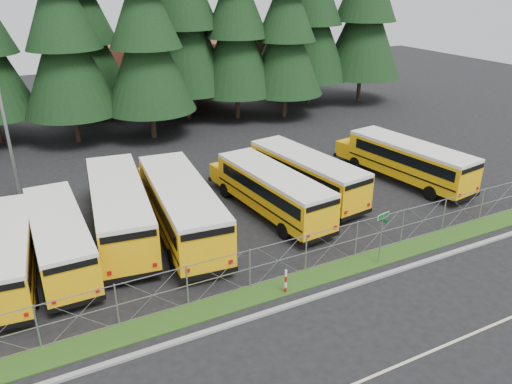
# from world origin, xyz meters

# --- Properties ---
(ground) EXTENTS (120.00, 120.00, 0.00)m
(ground) POSITION_xyz_m (0.00, 0.00, 0.00)
(ground) COLOR black
(ground) RESTS_ON ground
(curb) EXTENTS (50.00, 0.25, 0.12)m
(curb) POSITION_xyz_m (0.00, -3.10, 0.06)
(curb) COLOR gray
(curb) RESTS_ON ground
(grass_verge) EXTENTS (50.00, 1.40, 0.06)m
(grass_verge) POSITION_xyz_m (0.00, -1.70, 0.03)
(grass_verge) COLOR #1E4513
(grass_verge) RESTS_ON ground
(road_lane_line) EXTENTS (50.00, 0.12, 0.01)m
(road_lane_line) POSITION_xyz_m (0.00, -8.00, 0.01)
(road_lane_line) COLOR beige
(road_lane_line) RESTS_ON ground
(chainlink_fence) EXTENTS (44.00, 0.10, 2.00)m
(chainlink_fence) POSITION_xyz_m (0.00, -1.00, 1.00)
(chainlink_fence) COLOR #95979D
(chainlink_fence) RESTS_ON ground
(brick_building) EXTENTS (22.00, 10.00, 6.00)m
(brick_building) POSITION_xyz_m (6.00, 40.00, 3.00)
(brick_building) COLOR brown
(brick_building) RESTS_ON ground
(bus_0) EXTENTS (3.33, 10.18, 2.62)m
(bus_0) POSITION_xyz_m (-13.71, 4.84, 1.31)
(bus_0) COLOR #F4B907
(bus_0) RESTS_ON ground
(bus_1) EXTENTS (2.45, 10.28, 2.69)m
(bus_1) POSITION_xyz_m (-11.38, 5.24, 1.35)
(bus_1) COLOR #F4B907
(bus_1) RESTS_ON ground
(bus_2) EXTENTS (4.27, 12.06, 3.09)m
(bus_2) POSITION_xyz_m (-8.09, 6.69, 1.55)
(bus_2) COLOR #F4B907
(bus_2) RESTS_ON ground
(bus_3) EXTENTS (3.96, 12.15, 3.13)m
(bus_3) POSITION_xyz_m (-5.07, 5.39, 1.56)
(bus_3) COLOR #F4B907
(bus_3) RESTS_ON ground
(bus_5) EXTENTS (3.48, 10.80, 2.78)m
(bus_5) POSITION_xyz_m (0.49, 5.40, 1.39)
(bus_5) COLOR #F4B907
(bus_5) RESTS_ON ground
(bus_6) EXTENTS (3.93, 10.90, 2.79)m
(bus_6) POSITION_xyz_m (3.65, 6.78, 1.40)
(bus_6) COLOR #F4B907
(bus_6) RESTS_ON ground
(bus_east) EXTENTS (4.02, 11.00, 2.82)m
(bus_east) POSITION_xyz_m (11.17, 5.60, 1.41)
(bus_east) COLOR #F4B907
(bus_east) RESTS_ON ground
(street_sign) EXTENTS (0.82, 0.54, 2.81)m
(street_sign) POSITION_xyz_m (2.56, -2.13, 2.03)
(street_sign) COLOR #95979D
(street_sign) RESTS_ON ground
(striped_bollard) EXTENTS (0.11, 0.11, 1.20)m
(striped_bollard) POSITION_xyz_m (-2.78, -2.15, 0.60)
(striped_bollard) COLOR #B20C0C
(striped_bollard) RESTS_ON ground
(light_standard) EXTENTS (0.70, 0.35, 10.14)m
(light_standard) POSITION_xyz_m (-12.74, 14.40, 5.50)
(light_standard) COLOR #95979D
(light_standard) RESTS_ON ground
(conifer_3) EXTENTS (7.75, 7.75, 17.13)m
(conifer_3) POSITION_xyz_m (-7.47, 25.00, 8.57)
(conifer_3) COLOR black
(conifer_3) RESTS_ON ground
(conifer_4) EXTENTS (7.66, 7.66, 16.95)m
(conifer_4) POSITION_xyz_m (-1.37, 23.24, 8.47)
(conifer_4) COLOR black
(conifer_4) RESTS_ON ground
(conifer_5) EXTENTS (8.56, 8.56, 18.94)m
(conifer_5) POSITION_xyz_m (3.57, 27.90, 9.47)
(conifer_5) COLOR black
(conifer_5) RESTS_ON ground
(conifer_6) EXTENTS (7.76, 7.76, 17.16)m
(conifer_6) POSITION_xyz_m (7.92, 25.72, 8.58)
(conifer_6) COLOR black
(conifer_6) RESTS_ON ground
(conifer_7) EXTENTS (7.39, 7.39, 16.34)m
(conifer_7) POSITION_xyz_m (12.25, 24.00, 8.17)
(conifer_7) COLOR black
(conifer_7) RESTS_ON ground
(conifer_8) EXTENTS (8.34, 8.34, 18.44)m
(conifer_8) POSITION_xyz_m (17.52, 27.80, 9.22)
(conifer_8) COLOR black
(conifer_8) RESTS_ON ground
(conifer_9) EXTENTS (8.60, 8.60, 19.02)m
(conifer_9) POSITION_xyz_m (23.13, 26.14, 9.51)
(conifer_9) COLOR black
(conifer_9) RESTS_ON ground
(conifer_11) EXTENTS (7.24, 7.24, 16.02)m
(conifer_11) POSITION_xyz_m (-4.51, 32.08, 8.01)
(conifer_11) COLOR black
(conifer_11) RESTS_ON ground
(conifer_12) EXTENTS (7.72, 7.72, 17.08)m
(conifer_12) POSITION_xyz_m (5.42, 31.35, 8.54)
(conifer_12) COLOR black
(conifer_12) RESTS_ON ground
(conifer_13) EXTENTS (6.83, 6.83, 15.11)m
(conifer_13) POSITION_xyz_m (16.70, 32.37, 7.56)
(conifer_13) COLOR black
(conifer_13) RESTS_ON ground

